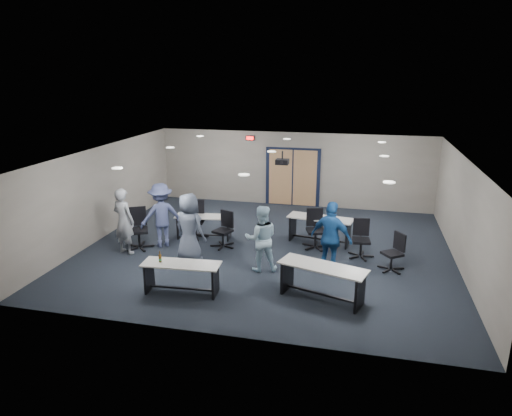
% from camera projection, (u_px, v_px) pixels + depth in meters
% --- Properties ---
extents(floor, '(10.00, 10.00, 0.00)m').
position_uv_depth(floor, '(267.00, 248.00, 12.85)').
color(floor, black).
rests_on(floor, ground).
extents(back_wall, '(10.00, 0.04, 2.70)m').
position_uv_depth(back_wall, '(293.00, 169.00, 16.65)').
color(back_wall, gray).
rests_on(back_wall, floor).
extents(front_wall, '(10.00, 0.04, 2.70)m').
position_uv_depth(front_wall, '(216.00, 269.00, 8.27)').
color(front_wall, gray).
rests_on(front_wall, floor).
extents(left_wall, '(0.04, 9.00, 2.70)m').
position_uv_depth(left_wall, '(103.00, 192.00, 13.56)').
color(left_wall, gray).
rests_on(left_wall, floor).
extents(right_wall, '(0.04, 9.00, 2.70)m').
position_uv_depth(right_wall, '(464.00, 215.00, 11.36)').
color(right_wall, gray).
rests_on(right_wall, floor).
extents(ceiling, '(10.00, 9.00, 0.04)m').
position_uv_depth(ceiling, '(268.00, 154.00, 12.07)').
color(ceiling, white).
rests_on(ceiling, back_wall).
extents(double_door, '(2.00, 0.07, 2.20)m').
position_uv_depth(double_door, '(293.00, 178.00, 16.70)').
color(double_door, black).
rests_on(double_door, back_wall).
extents(exit_sign, '(0.32, 0.07, 0.18)m').
position_uv_depth(exit_sign, '(250.00, 138.00, 16.64)').
color(exit_sign, black).
rests_on(exit_sign, back_wall).
extents(ceiling_projector, '(0.35, 0.32, 0.37)m').
position_uv_depth(ceiling_projector, '(282.00, 162.00, 12.55)').
color(ceiling_projector, black).
rests_on(ceiling_projector, ceiling).
extents(ceiling_can_lights, '(6.24, 5.74, 0.02)m').
position_uv_depth(ceiling_can_lights, '(270.00, 153.00, 12.31)').
color(ceiling_can_lights, white).
rests_on(ceiling_can_lights, ceiling).
extents(table_front_left, '(1.78, 0.70, 0.97)m').
position_uv_depth(table_front_left, '(181.00, 272.00, 10.17)').
color(table_front_left, '#B4B0AA').
rests_on(table_front_left, floor).
extents(table_front_right, '(2.02, 1.17, 0.78)m').
position_uv_depth(table_front_right, '(322.00, 276.00, 9.87)').
color(table_front_right, '#B4B0AA').
rests_on(table_front_right, floor).
extents(table_back_left, '(1.74, 0.76, 0.80)m').
position_uv_depth(table_back_left, '(204.00, 223.00, 13.54)').
color(table_back_left, '#B4B0AA').
rests_on(table_back_left, floor).
extents(table_back_right, '(1.94, 0.92, 0.76)m').
position_uv_depth(table_back_right, '(320.00, 225.00, 13.18)').
color(table_back_right, '#B4B0AA').
rests_on(table_back_right, floor).
extents(chair_back_a, '(0.81, 0.81, 1.11)m').
position_uv_depth(chair_back_a, '(195.00, 220.00, 13.56)').
color(chair_back_a, black).
rests_on(chair_back_a, floor).
extents(chair_back_b, '(0.83, 0.83, 1.03)m').
position_uv_depth(chair_back_b, '(223.00, 230.00, 12.82)').
color(chair_back_b, black).
rests_on(chair_back_b, floor).
extents(chair_back_c, '(0.87, 0.87, 1.10)m').
position_uv_depth(chair_back_c, '(316.00, 229.00, 12.74)').
color(chair_back_c, black).
rests_on(chair_back_c, floor).
extents(chair_back_d, '(0.72, 0.72, 1.03)m').
position_uv_depth(chair_back_d, '(361.00, 239.00, 12.11)').
color(chair_back_d, black).
rests_on(chair_back_d, floor).
extents(chair_loose_left, '(0.98, 0.98, 1.15)m').
position_uv_depth(chair_loose_left, '(138.00, 229.00, 12.70)').
color(chair_loose_left, black).
rests_on(chair_loose_left, floor).
extents(chair_loose_right, '(0.85, 0.85, 0.96)m').
position_uv_depth(chair_loose_right, '(392.00, 252.00, 11.31)').
color(chair_loose_right, black).
rests_on(chair_loose_right, floor).
extents(person_gray, '(0.76, 0.61, 1.83)m').
position_uv_depth(person_gray, '(124.00, 221.00, 12.29)').
color(person_gray, '#8F949C').
rests_on(person_gray, floor).
extents(person_plaid, '(1.03, 0.84, 1.83)m').
position_uv_depth(person_plaid, '(189.00, 228.00, 11.75)').
color(person_plaid, slate).
rests_on(person_plaid, floor).
extents(person_lightblue, '(0.97, 0.84, 1.68)m').
position_uv_depth(person_lightblue, '(261.00, 238.00, 11.23)').
color(person_lightblue, '#B2D8EC').
rests_on(person_lightblue, floor).
extents(person_navy, '(1.16, 0.81, 1.83)m').
position_uv_depth(person_navy, '(331.00, 238.00, 11.03)').
color(person_navy, navy).
rests_on(person_navy, floor).
extents(person_back, '(1.35, 1.26, 1.83)m').
position_uv_depth(person_back, '(161.00, 215.00, 12.80)').
color(person_back, '#46507F').
rests_on(person_back, floor).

